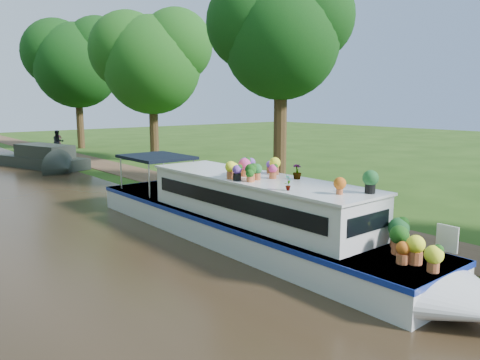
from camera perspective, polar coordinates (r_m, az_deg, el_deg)
name	(u,v)px	position (r m, az deg, el deg)	size (l,w,h in m)	color
ground	(261,217)	(15.63, 2.54, -4.53)	(100.00, 100.00, 0.00)	#203F0F
canal_water	(84,254)	(12.56, -18.43, -8.57)	(10.00, 100.00, 0.02)	black
towpath	(286,211)	(16.43, 5.65, -3.80)	(2.20, 100.00, 0.03)	#493422
plant_boat	(256,216)	(12.30, 2.00, -4.36)	(2.29, 13.52, 2.25)	silver
tree_near_overhang	(280,32)	(20.16, 4.92, 17.55)	(5.52, 5.28, 8.99)	#332311
tree_near_mid	(151,57)	(30.22, -10.81, 14.48)	(6.90, 6.60, 9.40)	#332311
tree_near_far	(76,59)	(40.02, -19.38, 13.79)	(7.59, 7.26, 10.30)	#332311
second_boat	(45,159)	(28.84, -22.73, 2.40)	(3.59, 7.29, 1.34)	black
pedestrian_pink	(58,142)	(36.71, -21.32, 4.37)	(0.59, 0.39, 1.62)	#CD5491
pedestrian_dark	(58,142)	(36.03, -21.30, 4.33)	(0.81, 0.63, 1.68)	black
verge_plant	(186,195)	(18.32, -6.60, -1.78)	(0.38, 0.33, 0.42)	#2A691F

